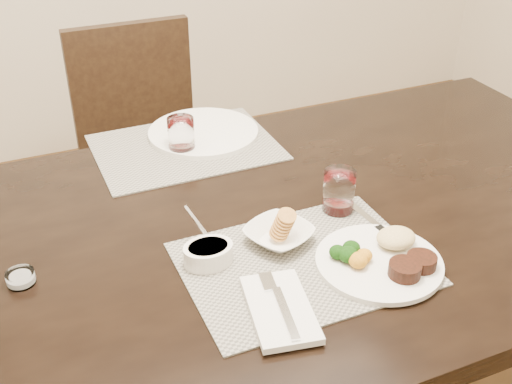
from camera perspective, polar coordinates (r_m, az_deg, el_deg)
name	(u,v)px	position (r m, az deg, el deg)	size (l,w,h in m)	color
dining_table	(249,257)	(1.41, -0.59, -5.84)	(2.00, 1.00, 0.75)	black
chair_far	(145,145)	(2.26, -9.88, 4.16)	(0.42, 0.42, 0.90)	black
placemat_near	(302,264)	(1.26, 4.12, -6.38)	(0.46, 0.34, 0.00)	gray
placemat_far	(186,147)	(1.68, -6.28, 3.98)	(0.46, 0.34, 0.00)	gray
dinner_plate	(385,258)	(1.27, 11.41, -5.79)	(0.25, 0.25, 0.04)	white
napkin_fork	(280,309)	(1.15, 2.14, -10.31)	(0.14, 0.21, 0.02)	white
steak_knife	(384,233)	(1.36, 11.32, -3.56)	(0.03, 0.21, 0.01)	white
cracker_bowl	(279,234)	(1.31, 2.02, -3.77)	(0.17, 0.17, 0.06)	white
sauce_ramekin	(208,253)	(1.25, -4.27, -5.43)	(0.10, 0.15, 0.08)	white
wine_glass_near	(339,193)	(1.40, 7.37, -0.08)	(0.07, 0.07, 0.10)	white
far_plate	(203,132)	(1.74, -4.70, 5.32)	(0.30, 0.30, 0.01)	white
wine_glass_far	(181,137)	(1.64, -6.66, 4.89)	(0.07, 0.07, 0.09)	white
salt_cellar	(21,278)	(1.29, -20.18, -7.21)	(0.05, 0.05, 0.02)	white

